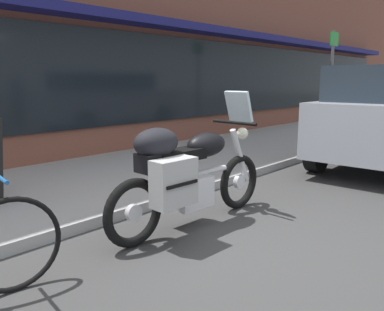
% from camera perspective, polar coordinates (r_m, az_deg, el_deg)
% --- Properties ---
extents(ground_plane, '(80.00, 80.00, 0.00)m').
position_cam_1_polar(ground_plane, '(3.88, 7.03, -12.33)').
color(ground_plane, '#363636').
extents(storefront_building, '(22.82, 0.90, 7.79)m').
position_cam_1_polar(storefront_building, '(12.42, 10.72, 21.30)').
color(storefront_building, brown).
rests_on(storefront_building, ground_plane).
extents(sidewalk_curb, '(30.00, 2.98, 0.12)m').
position_cam_1_polar(sidewalk_curb, '(12.96, 20.08, 3.75)').
color(sidewalk_curb, '#989898').
rests_on(sidewalk_curb, ground_plane).
extents(touring_motorcycle, '(2.22, 0.63, 1.40)m').
position_cam_1_polar(touring_motorcycle, '(4.00, -0.75, -2.38)').
color(touring_motorcycle, black).
rests_on(touring_motorcycle, ground_plane).
extents(parking_sign_pole, '(0.44, 0.07, 2.57)m').
position_cam_1_polar(parking_sign_pole, '(10.43, 19.52, 10.90)').
color(parking_sign_pole, '#59595B').
rests_on(parking_sign_pole, sidewalk_curb).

